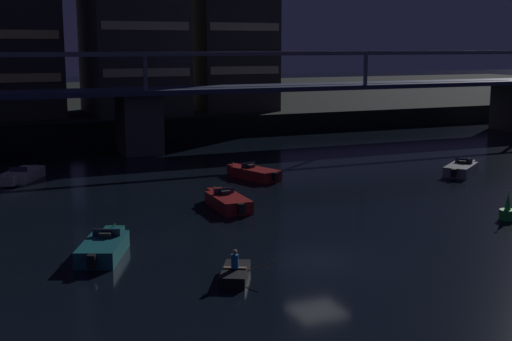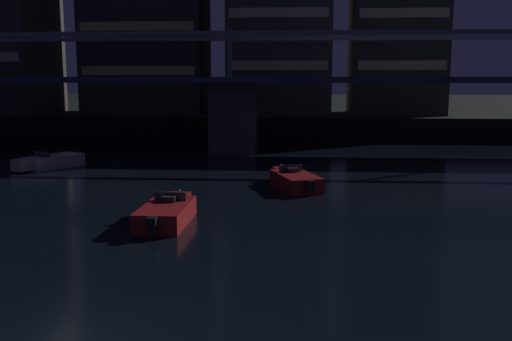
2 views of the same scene
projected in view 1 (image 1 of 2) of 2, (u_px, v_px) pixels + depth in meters
The scene contains 12 objects.
ground_plane at pixel (318, 261), 31.73m from camera, with size 400.00×400.00×0.00m, color black.
far_riverbank at pixel (69, 102), 107.05m from camera, with size 240.00×80.00×2.20m, color black.
river_bridge at pixel (139, 105), 62.97m from camera, with size 96.86×6.40×9.38m.
tower_central at pixel (131, 4), 77.05m from camera, with size 10.27×13.50×25.16m.
tower_east_tall at pixel (232, 5), 80.90m from camera, with size 9.24×8.49×25.34m.
speedboat_near_left at pixel (227, 202), 41.99m from camera, with size 1.85×5.20×1.16m.
speedboat_near_center at pixel (254, 173), 51.34m from camera, with size 2.98×5.13×1.16m.
speedboat_near_right at pixel (22, 175), 50.53m from camera, with size 3.52×4.89×1.16m.
speedboat_mid_left at pixel (104, 247), 32.46m from camera, with size 3.21×5.03×1.16m.
speedboat_mid_center at pixel (461, 169), 53.08m from camera, with size 4.69×3.99×1.16m.
channel_buoy at pixel (507, 212), 39.20m from camera, with size 0.90×0.90×1.76m.
dinghy_with_paddler at pixel (235, 273), 29.22m from camera, with size 2.71×2.81×1.36m.
Camera 1 is at (-14.58, -26.87, 9.94)m, focal length 47.51 mm.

